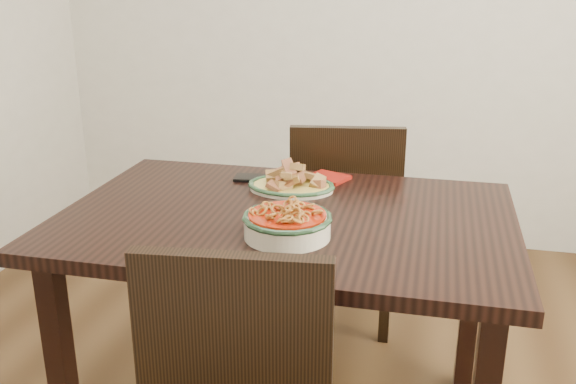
% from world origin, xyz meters
% --- Properties ---
extents(dining_table, '(1.31, 0.88, 0.75)m').
position_xyz_m(dining_table, '(-0.09, 0.07, 0.66)').
color(dining_table, black).
rests_on(dining_table, ground).
extents(chair_far, '(0.48, 0.48, 0.89)m').
position_xyz_m(chair_far, '(-0.01, 0.72, 0.50)').
color(chair_far, black).
rests_on(chair_far, ground).
extents(fish_plate, '(0.27, 0.22, 0.11)m').
position_xyz_m(fish_plate, '(-0.12, 0.28, 0.79)').
color(fish_plate, beige).
rests_on(fish_plate, dining_table).
extents(noodle_bowl, '(0.24, 0.24, 0.08)m').
position_xyz_m(noodle_bowl, '(-0.05, -0.10, 0.79)').
color(noodle_bowl, beige).
rests_on(noodle_bowl, dining_table).
extents(smartphone, '(0.15, 0.09, 0.01)m').
position_xyz_m(smartphone, '(-0.27, 0.36, 0.76)').
color(smartphone, black).
rests_on(smartphone, dining_table).
extents(napkin, '(0.16, 0.15, 0.01)m').
position_xyz_m(napkin, '(-0.03, 0.42, 0.76)').
color(napkin, maroon).
rests_on(napkin, dining_table).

